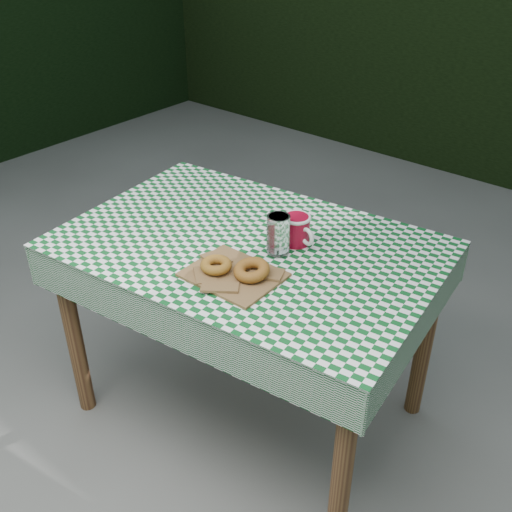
{
  "coord_description": "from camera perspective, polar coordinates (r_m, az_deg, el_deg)",
  "views": [
    {
      "loc": [
        1.26,
        -1.09,
        1.76
      ],
      "look_at": [
        0.26,
        0.11,
        0.79
      ],
      "focal_mm": 41.8,
      "sensor_mm": 36.0,
      "label": 1
    }
  ],
  "objects": [
    {
      "name": "ground",
      "position": [
        2.42,
        -6.75,
        -14.93
      ],
      "size": [
        60.0,
        60.0,
        0.0
      ],
      "primitive_type": "plane",
      "color": "#53524D",
      "rests_on": "ground"
    },
    {
      "name": "paper_bag",
      "position": [
        1.8,
        -2.16,
        -1.74
      ],
      "size": [
        0.28,
        0.23,
        0.01
      ],
      "primitive_type": "cube",
      "rotation": [
        0.0,
        0.0,
        0.02
      ],
      "color": "brown",
      "rests_on": "tablecloth"
    },
    {
      "name": "coffee_mug",
      "position": [
        1.95,
        3.86,
        2.52
      ],
      "size": [
        0.22,
        0.22,
        0.1
      ],
      "primitive_type": null,
      "rotation": [
        0.0,
        0.0,
        -0.26
      ],
      "color": "maroon",
      "rests_on": "tablecloth"
    },
    {
      "name": "bagel_back",
      "position": [
        1.77,
        -0.42,
        -1.35
      ],
      "size": [
        0.13,
        0.13,
        0.03
      ],
      "primitive_type": "torus",
      "rotation": [
        0.0,
        0.0,
        -0.26
      ],
      "color": "#93561E",
      "rests_on": "paper_bag"
    },
    {
      "name": "table",
      "position": [
        2.18,
        -0.68,
        -7.39
      ],
      "size": [
        1.29,
        0.94,
        0.75
      ],
      "primitive_type": "cube",
      "rotation": [
        0.0,
        0.0,
        0.12
      ],
      "color": "#4E2D1A",
      "rests_on": "ground"
    },
    {
      "name": "drinking_glass",
      "position": [
        1.88,
        2.15,
        2.05
      ],
      "size": [
        0.08,
        0.08,
        0.13
      ],
      "primitive_type": "cylinder",
      "rotation": [
        0.0,
        0.0,
        -0.15
      ],
      "color": "white",
      "rests_on": "tablecloth"
    },
    {
      "name": "bagel_front",
      "position": [
        1.8,
        -3.84,
        -0.86
      ],
      "size": [
        0.13,
        0.13,
        0.03
      ],
      "primitive_type": "torus",
      "rotation": [
        0.0,
        0.0,
        0.46
      ],
      "color": "#9D6920",
      "rests_on": "paper_bag"
    },
    {
      "name": "tablecloth",
      "position": [
        1.97,
        -0.75,
        1.16
      ],
      "size": [
        1.32,
        0.96,
        0.01
      ],
      "primitive_type": "cube",
      "rotation": [
        0.0,
        0.0,
        0.12
      ],
      "color": "#0B491C",
      "rests_on": "table"
    }
  ]
}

